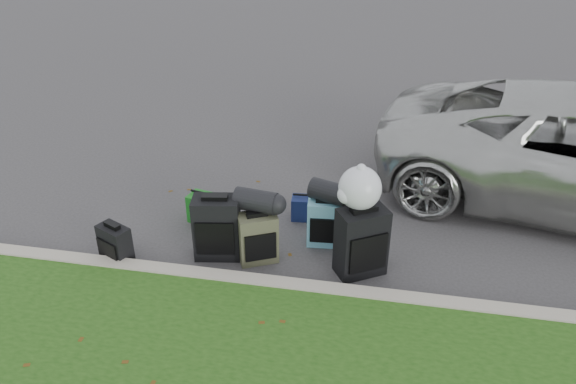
% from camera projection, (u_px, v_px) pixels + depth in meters
% --- Properties ---
extents(ground, '(120.00, 120.00, 0.00)m').
position_uv_depth(ground, '(293.00, 240.00, 6.82)').
color(ground, '#383535').
rests_on(ground, ground).
extents(curb, '(120.00, 0.18, 0.15)m').
position_uv_depth(curb, '(276.00, 286.00, 5.92)').
color(curb, '#9E937F').
rests_on(curb, ground).
extents(suitcase_small_black, '(0.43, 0.35, 0.47)m').
position_uv_depth(suitcase_small_black, '(115.00, 245.00, 6.31)').
color(suitcase_small_black, black).
rests_on(suitcase_small_black, ground).
extents(suitcase_large_black_left, '(0.56, 0.39, 0.75)m').
position_uv_depth(suitcase_large_black_left, '(217.00, 228.00, 6.37)').
color(suitcase_large_black_left, black).
rests_on(suitcase_large_black_left, ground).
extents(suitcase_olive, '(0.50, 0.43, 0.59)m').
position_uv_depth(suitcase_olive, '(258.00, 238.00, 6.33)').
color(suitcase_olive, '#353624').
rests_on(suitcase_olive, ground).
extents(suitcase_teal, '(0.42, 0.27, 0.57)m').
position_uv_depth(suitcase_teal, '(324.00, 223.00, 6.63)').
color(suitcase_teal, '#5491AA').
rests_on(suitcase_teal, ground).
extents(suitcase_large_black_right, '(0.61, 0.54, 0.79)m').
position_uv_depth(suitcase_large_black_right, '(361.00, 242.00, 6.08)').
color(suitcase_large_black_right, black).
rests_on(suitcase_large_black_right, ground).
extents(tote_green, '(0.37, 0.32, 0.36)m').
position_uv_depth(tote_green, '(202.00, 208.00, 7.13)').
color(tote_green, '#1A751D').
rests_on(tote_green, ground).
extents(tote_navy, '(0.30, 0.24, 0.30)m').
position_uv_depth(tote_navy, '(303.00, 208.00, 7.19)').
color(tote_navy, navy).
rests_on(tote_navy, ground).
extents(duffel_left, '(0.50, 0.32, 0.25)m').
position_uv_depth(duffel_left, '(256.00, 201.00, 6.22)').
color(duffel_left, black).
rests_on(duffel_left, suitcase_olive).
extents(duffel_right, '(0.51, 0.39, 0.25)m').
position_uv_depth(duffel_right, '(329.00, 192.00, 6.43)').
color(duffel_right, black).
rests_on(duffel_right, suitcase_teal).
extents(trash_bag, '(0.46, 0.46, 0.46)m').
position_uv_depth(trash_bag, '(360.00, 188.00, 5.85)').
color(trash_bag, silver).
rests_on(trash_bag, suitcase_large_black_right).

